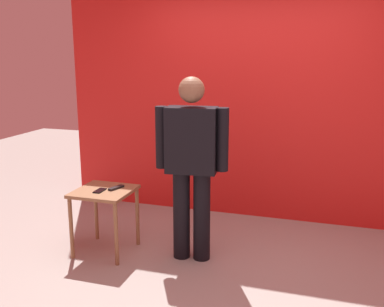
{
  "coord_description": "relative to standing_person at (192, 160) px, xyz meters",
  "views": [
    {
      "loc": [
        0.79,
        -3.23,
        1.84
      ],
      "look_at": [
        -0.4,
        0.55,
        0.93
      ],
      "focal_mm": 41.17,
      "sensor_mm": 36.0,
      "label": 1
    }
  ],
  "objects": [
    {
      "name": "tv_remote",
      "position": [
        -0.72,
        -0.06,
        -0.3
      ],
      "size": [
        0.09,
        0.18,
        0.02
      ],
      "primitive_type": "cube",
      "rotation": [
        0.0,
        0.0,
        -0.32
      ],
      "color": "black",
      "rests_on": "side_table"
    },
    {
      "name": "ground_plane",
      "position": [
        0.33,
        -0.34,
        -0.92
      ],
      "size": [
        12.0,
        12.0,
        0.0
      ],
      "primitive_type": "plane",
      "color": "#9E9991"
    },
    {
      "name": "side_table",
      "position": [
        -0.81,
        -0.12,
        -0.41
      ],
      "size": [
        0.51,
        0.51,
        0.61
      ],
      "color": "olive",
      "rests_on": "ground_plane"
    },
    {
      "name": "cell_phone",
      "position": [
        -0.83,
        -0.17,
        -0.31
      ],
      "size": [
        0.07,
        0.14,
        0.01
      ],
      "primitive_type": "cube",
      "rotation": [
        0.0,
        0.0,
        0.01
      ],
      "color": "black",
      "rests_on": "side_table"
    },
    {
      "name": "back_wall_red",
      "position": [
        0.33,
        1.28,
        0.6
      ],
      "size": [
        4.43,
        0.12,
        3.04
      ],
      "primitive_type": "cube",
      "color": "red",
      "rests_on": "ground_plane"
    },
    {
      "name": "standing_person",
      "position": [
        0.0,
        0.0,
        0.0
      ],
      "size": [
        0.65,
        0.26,
        1.65
      ],
      "color": "black",
      "rests_on": "ground_plane"
    }
  ]
}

